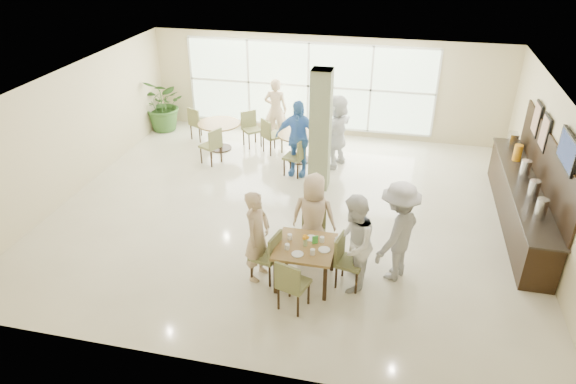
% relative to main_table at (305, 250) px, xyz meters
% --- Properties ---
extents(ground, '(10.00, 10.00, 0.00)m').
position_rel_main_table_xyz_m(ground, '(-0.76, 2.36, -0.66)').
color(ground, beige).
rests_on(ground, ground).
extents(room_shell, '(10.00, 10.00, 10.00)m').
position_rel_main_table_xyz_m(room_shell, '(-0.76, 2.36, 1.04)').
color(room_shell, white).
rests_on(room_shell, ground).
extents(window_bank, '(7.00, 0.04, 7.00)m').
position_rel_main_table_xyz_m(window_bank, '(-1.26, 6.82, 0.74)').
color(window_bank, silver).
rests_on(window_bank, ground).
extents(column, '(0.45, 0.45, 2.80)m').
position_rel_main_table_xyz_m(column, '(-0.36, 3.56, 0.74)').
color(column, '#656F4D').
rests_on(column, ground).
extents(main_table, '(0.99, 0.99, 0.75)m').
position_rel_main_table_xyz_m(main_table, '(0.00, 0.00, 0.00)').
color(main_table, brown).
rests_on(main_table, ground).
extents(round_table_left, '(1.14, 1.14, 0.75)m').
position_rel_main_table_xyz_m(round_table_left, '(-3.36, 5.13, -0.08)').
color(round_table_left, brown).
rests_on(round_table_left, ground).
extents(round_table_right, '(1.13, 1.13, 0.75)m').
position_rel_main_table_xyz_m(round_table_right, '(-1.11, 4.88, -0.08)').
color(round_table_right, brown).
rests_on(round_table_right, ground).
extents(chairs_main_table, '(2.00, 2.01, 0.95)m').
position_rel_main_table_xyz_m(chairs_main_table, '(0.01, 0.03, -0.19)').
color(chairs_main_table, brown).
rests_on(chairs_main_table, ground).
extents(chairs_table_left, '(2.20, 2.03, 0.95)m').
position_rel_main_table_xyz_m(chairs_table_left, '(-3.33, 5.13, -0.19)').
color(chairs_table_left, brown).
rests_on(chairs_table_left, ground).
extents(chairs_table_right, '(2.17, 1.85, 0.95)m').
position_rel_main_table_xyz_m(chairs_table_right, '(-1.11, 4.85, -0.19)').
color(chairs_table_right, brown).
rests_on(chairs_table_right, ground).
extents(tabletop_clutter, '(0.77, 0.71, 0.21)m').
position_rel_main_table_xyz_m(tabletop_clutter, '(0.02, -0.01, 0.15)').
color(tabletop_clutter, white).
rests_on(tabletop_clutter, main_table).
extents(buffet_counter, '(0.64, 4.70, 1.95)m').
position_rel_main_table_xyz_m(buffet_counter, '(3.94, 2.86, -0.11)').
color(buffet_counter, black).
rests_on(buffet_counter, ground).
extents(wall_tv, '(0.06, 1.00, 0.58)m').
position_rel_main_table_xyz_m(wall_tv, '(4.18, 1.76, 1.49)').
color(wall_tv, black).
rests_on(wall_tv, ground).
extents(framed_art_a, '(0.05, 0.55, 0.70)m').
position_rel_main_table_xyz_m(framed_art_a, '(4.18, 3.36, 1.19)').
color(framed_art_a, black).
rests_on(framed_art_a, ground).
extents(framed_art_b, '(0.05, 0.55, 0.70)m').
position_rel_main_table_xyz_m(framed_art_b, '(4.18, 4.16, 1.19)').
color(framed_art_b, black).
rests_on(framed_art_b, ground).
extents(potted_plant, '(1.84, 1.84, 1.56)m').
position_rel_main_table_xyz_m(potted_plant, '(-5.37, 6.09, 0.12)').
color(potted_plant, '#315A24').
rests_on(potted_plant, ground).
extents(teen_left, '(0.52, 0.68, 1.68)m').
position_rel_main_table_xyz_m(teen_left, '(-0.83, -0.03, 0.18)').
color(teen_left, tan).
rests_on(teen_left, ground).
extents(teen_far, '(0.83, 0.47, 1.69)m').
position_rel_main_table_xyz_m(teen_far, '(-0.01, 0.80, 0.18)').
color(teen_far, tan).
rests_on(teen_far, ground).
extents(teen_right, '(0.67, 0.86, 1.76)m').
position_rel_main_table_xyz_m(teen_right, '(0.80, 0.05, 0.22)').
color(teen_right, white).
rests_on(teen_right, ground).
extents(teen_standing, '(1.14, 1.37, 1.85)m').
position_rel_main_table_xyz_m(teen_standing, '(1.50, 0.51, 0.26)').
color(teen_standing, '#9D9D9F').
rests_on(teen_standing, ground).
extents(adult_a, '(1.14, 0.70, 1.88)m').
position_rel_main_table_xyz_m(adult_a, '(-1.00, 4.10, 0.28)').
color(adult_a, '#457FD1').
rests_on(adult_a, ground).
extents(adult_b, '(1.32, 1.88, 1.87)m').
position_rel_main_table_xyz_m(adult_b, '(-0.16, 4.78, 0.27)').
color(adult_b, white).
rests_on(adult_b, ground).
extents(adult_standing, '(0.67, 0.46, 1.77)m').
position_rel_main_table_xyz_m(adult_standing, '(-2.04, 6.11, 0.22)').
color(adult_standing, tan).
rests_on(adult_standing, ground).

